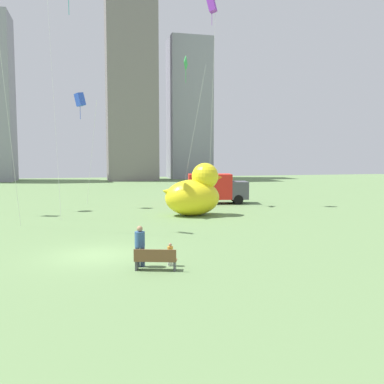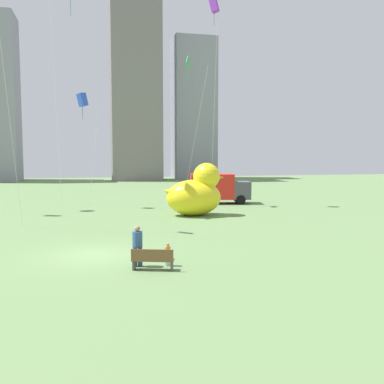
{
  "view_description": "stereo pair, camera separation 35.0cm",
  "coord_description": "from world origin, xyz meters",
  "views": [
    {
      "loc": [
        -0.36,
        -19.97,
        4.68
      ],
      "look_at": [
        5.69,
        4.21,
        2.5
      ],
      "focal_mm": 39.66,
      "sensor_mm": 36.0,
      "label": 1
    },
    {
      "loc": [
        -0.02,
        -20.06,
        4.68
      ],
      "look_at": [
        5.69,
        4.21,
        2.5
      ],
      "focal_mm": 39.66,
      "sensor_mm": 36.0,
      "label": 2
    }
  ],
  "objects": [
    {
      "name": "box_truck",
      "position": [
        11.82,
        19.01,
        1.44
      ],
      "size": [
        5.99,
        3.31,
        2.85
      ],
      "color": "red",
      "rests_on": "ground"
    },
    {
      "name": "giant_inflatable_duck",
      "position": [
        7.75,
        11.63,
        1.73
      ],
      "size": [
        4.91,
        3.15,
        4.07
      ],
      "color": "yellow",
      "rests_on": "ground"
    },
    {
      "name": "kite_green",
      "position": [
        8.59,
        17.84,
        12.23
      ],
      "size": [
        2.23,
        2.49,
        13.51
      ],
      "color": "silver",
      "rests_on": "ground"
    },
    {
      "name": "person_child",
      "position": [
        3.01,
        -2.7,
        0.54
      ],
      "size": [
        0.24,
        0.24,
        0.98
      ],
      "color": "silver",
      "rests_on": "ground"
    },
    {
      "name": "kite_teal",
      "position": [
        -1.46,
        13.05,
        15.55
      ],
      "size": [
        1.71,
        2.41,
        17.18
      ],
      "color": "silver",
      "rests_on": "ground"
    },
    {
      "name": "park_bench",
      "position": [
        2.29,
        -3.28,
        0.48
      ],
      "size": [
        1.77,
        0.94,
        0.9
      ],
      "color": "brown",
      "rests_on": "ground"
    },
    {
      "name": "city_skyline",
      "position": [
        -11.52,
        62.5,
        17.08
      ],
      "size": [
        67.53,
        13.38,
        37.15
      ],
      "color": "#9E938C",
      "rests_on": "ground"
    },
    {
      "name": "kite_purple",
      "position": [
        10.82,
        17.38,
        17.74
      ],
      "size": [
        1.04,
        1.02,
        18.53
      ],
      "color": "silver",
      "rests_on": "ground"
    },
    {
      "name": "person_adult",
      "position": [
        1.76,
        -2.5,
        0.96
      ],
      "size": [
        0.42,
        0.42,
        1.74
      ],
      "color": "#38476B",
      "rests_on": "ground"
    },
    {
      "name": "ground_plane",
      "position": [
        0.0,
        0.0,
        0.0
      ],
      "size": [
        140.0,
        140.0,
        0.0
      ],
      "primitive_type": "plane",
      "color": "#63844F"
    },
    {
      "name": "kite_blue",
      "position": [
        -0.74,
        18.71,
        9.44
      ],
      "size": [
        1.96,
        1.87,
        10.12
      ],
      "color": "silver",
      "rests_on": "ground"
    }
  ]
}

